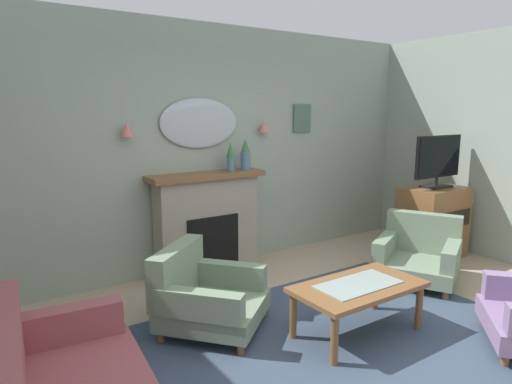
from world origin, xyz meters
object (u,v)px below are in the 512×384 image
(mantel_vase_left, at_px, (231,156))
(armchair_near_fireplace, at_px, (419,253))
(tv_cabinet, at_px, (432,222))
(framed_picture, at_px, (302,118))
(tv_flatscreen, at_px, (438,160))
(mantel_vase_centre, at_px, (245,155))
(wall_mirror, at_px, (200,123))
(coffee_table, at_px, (358,291))
(armchair_by_coffee_table, at_px, (204,294))
(wall_sconce_right, at_px, (264,126))
(wall_sconce_left, at_px, (127,130))
(fireplace, at_px, (208,224))

(mantel_vase_left, xyz_separation_m, armchair_near_fireplace, (1.49, -1.50, -1.03))
(mantel_vase_left, height_order, tv_cabinet, mantel_vase_left)
(framed_picture, bearing_deg, tv_flatscreen, -48.28)
(mantel_vase_centre, bearing_deg, wall_mirror, 161.22)
(mantel_vase_centre, height_order, wall_mirror, wall_mirror)
(coffee_table, height_order, armchair_near_fireplace, armchair_near_fireplace)
(armchair_by_coffee_table, distance_m, tv_flatscreen, 3.45)
(coffee_table, xyz_separation_m, armchair_by_coffee_table, (-1.00, 0.82, -0.08))
(mantel_vase_centre, xyz_separation_m, tv_flatscreen, (2.14, -1.09, -0.09))
(mantel_vase_centre, xyz_separation_m, wall_sconce_right, (0.35, 0.12, 0.33))
(mantel_vase_centre, bearing_deg, wall_sconce_right, 18.92)
(wall_sconce_left, distance_m, framed_picture, 2.35)
(tv_flatscreen, bearing_deg, armchair_near_fireplace, -154.09)
(fireplace, height_order, framed_picture, framed_picture)
(wall_mirror, xyz_separation_m, framed_picture, (1.50, 0.01, 0.04))
(armchair_near_fireplace, relative_size, armchair_by_coffee_table, 0.96)
(wall_mirror, bearing_deg, tv_cabinet, -25.26)
(wall_mirror, relative_size, coffee_table, 0.87)
(wall_sconce_left, height_order, armchair_by_coffee_table, wall_sconce_left)
(wall_mirror, bearing_deg, mantel_vase_centre, -18.78)
(wall_sconce_left, distance_m, tv_flatscreen, 3.72)
(mantel_vase_left, bearing_deg, coffee_table, -89.28)
(mantel_vase_left, height_order, framed_picture, framed_picture)
(wall_sconce_right, relative_size, tv_flatscreen, 0.17)
(mantel_vase_left, xyz_separation_m, coffee_table, (0.03, -2.00, -0.95))
(armchair_by_coffee_table, height_order, tv_flatscreen, tv_flatscreen)
(mantel_vase_left, bearing_deg, wall_sconce_right, 12.31)
(mantel_vase_left, distance_m, wall_sconce_right, 0.65)
(armchair_near_fireplace, bearing_deg, framed_picture, 99.92)
(framed_picture, relative_size, tv_cabinet, 0.40)
(wall_mirror, xyz_separation_m, wall_sconce_right, (0.85, -0.05, -0.05))
(wall_mirror, distance_m, tv_flatscreen, 2.96)
(fireplace, height_order, coffee_table, fireplace)
(armchair_near_fireplace, height_order, tv_cabinet, tv_cabinet)
(armchair_by_coffee_table, bearing_deg, wall_sconce_right, 40.31)
(wall_sconce_left, height_order, coffee_table, wall_sconce_left)
(coffee_table, bearing_deg, tv_cabinet, 21.73)
(armchair_near_fireplace, xyz_separation_m, tv_cabinet, (0.84, 0.43, 0.15))
(mantel_vase_left, xyz_separation_m, wall_sconce_left, (-1.15, 0.12, 0.33))
(wall_mirror, height_order, armchair_near_fireplace, wall_mirror)
(framed_picture, bearing_deg, wall_sconce_right, -174.73)
(wall_mirror, xyz_separation_m, wall_sconce_left, (-0.85, -0.05, -0.05))
(mantel_vase_left, distance_m, armchair_by_coffee_table, 1.84)
(coffee_table, bearing_deg, mantel_vase_left, 90.72)
(wall_sconce_left, xyz_separation_m, framed_picture, (2.35, 0.06, 0.09))
(mantel_vase_centre, bearing_deg, armchair_near_fireplace, -49.28)
(mantel_vase_centre, relative_size, framed_picture, 1.03)
(fireplace, distance_m, armchair_by_coffee_table, 1.41)
(coffee_table, height_order, tv_flatscreen, tv_flatscreen)
(coffee_table, bearing_deg, wall_mirror, 98.54)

